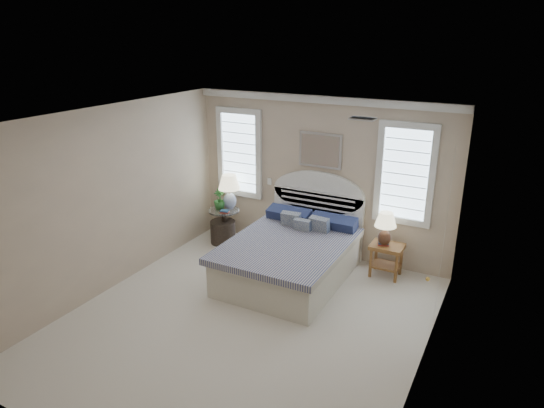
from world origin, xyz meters
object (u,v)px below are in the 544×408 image
at_px(floor_pot, 223,232).
at_px(lamp_right, 385,225).
at_px(side_table_left, 224,223).
at_px(nightstand_right, 387,253).
at_px(bed, 292,254).
at_px(lamp_left, 229,188).

relative_size(floor_pot, lamp_right, 0.84).
bearing_deg(side_table_left, nightstand_right, 1.94).
xyz_separation_m(side_table_left, floor_pot, (-0.02, -0.02, -0.18)).
xyz_separation_m(bed, lamp_right, (1.25, 0.67, 0.47)).
distance_m(nightstand_right, floor_pot, 2.98).
bearing_deg(nightstand_right, lamp_left, 179.45).
height_order(bed, lamp_left, bed).
bearing_deg(lamp_left, lamp_right, -1.06).
height_order(side_table_left, floor_pot, side_table_left).
xyz_separation_m(floor_pot, lamp_right, (2.92, 0.09, 0.65)).
distance_m(bed, lamp_left, 1.87).
relative_size(bed, nightstand_right, 4.29).
bearing_deg(lamp_right, bed, -151.91).
xyz_separation_m(floor_pot, lamp_left, (0.07, 0.15, 0.81)).
distance_m(nightstand_right, lamp_right, 0.48).
relative_size(side_table_left, lamp_right, 1.16).
bearing_deg(floor_pot, nightstand_right, 2.29).
height_order(bed, floor_pot, bed).
bearing_deg(floor_pot, lamp_left, 64.02).
bearing_deg(lamp_left, bed, -24.23).
bearing_deg(nightstand_right, side_table_left, -178.06).
bearing_deg(side_table_left, bed, -19.74).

